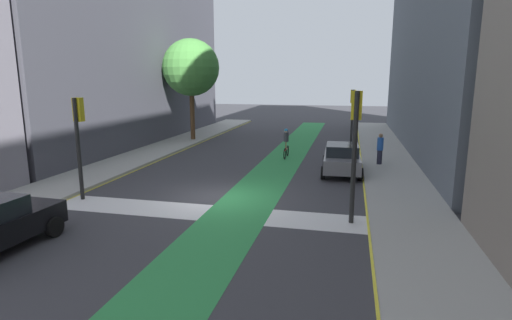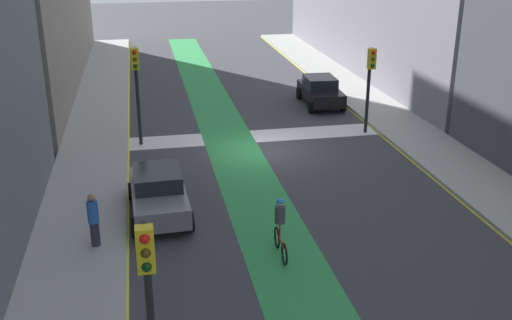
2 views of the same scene
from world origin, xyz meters
name	(u,v)px [view 1 (image 1 of 2)]	position (x,y,z in m)	size (l,w,h in m)	color
ground_plane	(220,197)	(0.00, 0.00, 0.00)	(120.00, 120.00, 0.00)	#38383D
bike_lane_paint	(250,199)	(1.31, 0.00, 0.00)	(2.40, 60.00, 0.01)	#2D8C47
crosswalk_band	(203,212)	(0.00, -2.00, 0.00)	(12.00, 1.80, 0.01)	silver
sidewalk_left	(64,185)	(-7.50, 0.00, 0.07)	(3.00, 60.00, 0.15)	#9E9E99
curb_stripe_left	(93,188)	(-6.00, 0.00, 0.01)	(0.16, 60.00, 0.01)	yellow
sidewalk_right	(408,208)	(7.50, 0.00, 0.07)	(3.00, 60.00, 0.15)	#9E9E99
curb_stripe_right	(367,207)	(6.00, 0.00, 0.01)	(0.16, 60.00, 0.01)	yellow
traffic_signal_near_right	(355,132)	(5.39, -1.77, 3.14)	(0.35, 0.52, 4.50)	black
traffic_signal_near_left	(79,129)	(-5.42, -1.43, 2.91)	(0.35, 0.52, 4.15)	black
traffic_signal_far_right	(353,107)	(5.34, 14.51, 2.88)	(0.35, 0.52, 4.10)	black
car_grey_right_far	(342,158)	(4.88, 5.59, 0.80)	(2.14, 4.26, 1.57)	slate
cyclist_in_lane	(286,142)	(1.38, 9.14, 0.97)	(0.32, 1.73, 1.86)	black
pedestrian_sidewalk_right_a	(380,149)	(6.91, 7.76, 1.04)	(0.34, 0.34, 1.73)	#262638
street_tree_near	(191,68)	(-6.90, 14.36, 5.68)	(4.35, 4.35, 7.73)	brown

